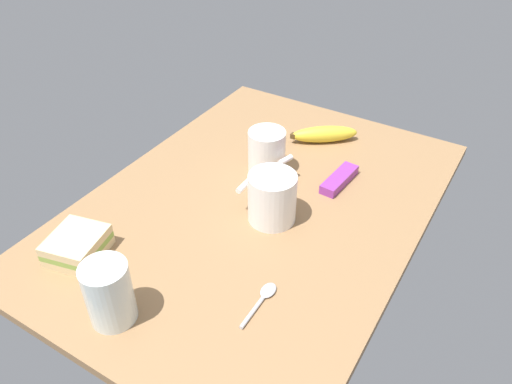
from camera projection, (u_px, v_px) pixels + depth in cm
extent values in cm
cube|color=#936D47|center=(256.00, 207.00, 103.76)|extent=(90.00, 64.00, 2.00)
cylinder|color=white|center=(267.00, 152.00, 109.55)|extent=(8.16, 8.16, 9.99)
cylinder|color=brown|center=(267.00, 134.00, 106.82)|extent=(7.18, 7.18, 0.40)
cylinder|color=white|center=(285.00, 160.00, 106.07)|extent=(3.86, 2.09, 1.20)
cylinder|color=white|center=(272.00, 198.00, 96.44)|extent=(9.39, 9.39, 10.16)
cylinder|color=black|center=(273.00, 179.00, 93.66)|extent=(8.26, 8.26, 0.40)
cylinder|color=white|center=(244.00, 186.00, 98.70)|extent=(4.24, 1.26, 1.20)
cube|color=beige|center=(79.00, 251.00, 90.92)|extent=(11.72, 10.97, 1.60)
cube|color=#8CB24C|center=(77.00, 246.00, 90.07)|extent=(11.72, 10.97, 1.20)
cube|color=beige|center=(75.00, 240.00, 89.22)|extent=(11.72, 10.97, 1.60)
cylinder|color=silver|center=(109.00, 293.00, 76.92)|extent=(7.42, 7.42, 10.99)
cylinder|color=white|center=(110.00, 298.00, 77.62)|extent=(6.68, 6.68, 8.66)
ellipsoid|color=yellow|center=(324.00, 134.00, 121.34)|extent=(12.90, 15.16, 3.98)
cube|color=#4C3819|center=(293.00, 136.00, 120.70)|extent=(1.20, 1.20, 1.20)
ellipsoid|color=silver|center=(268.00, 290.00, 84.04)|extent=(3.65, 2.48, 0.80)
cylinder|color=silver|center=(252.00, 312.00, 80.43)|extent=(7.02, 0.85, 0.70)
cube|color=purple|center=(339.00, 179.00, 108.21)|extent=(11.77, 4.30, 2.00)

